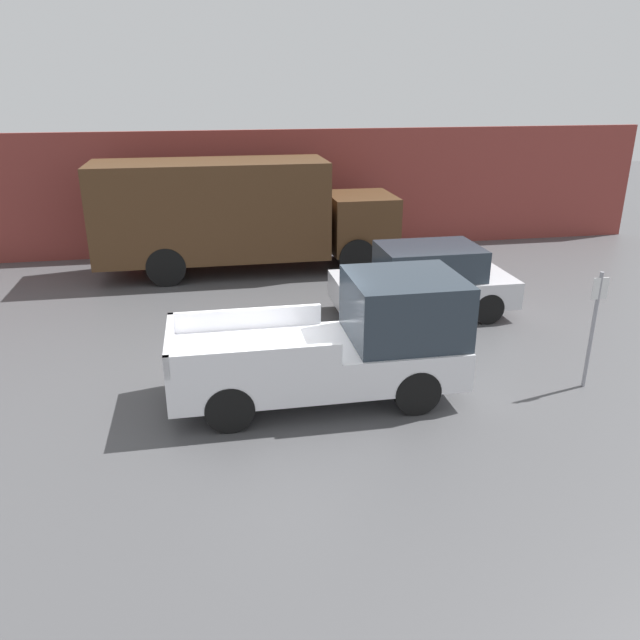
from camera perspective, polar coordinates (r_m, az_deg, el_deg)
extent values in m
plane|color=#4C4C4F|center=(11.96, -3.64, -5.80)|extent=(60.00, 60.00, 0.00)
cube|color=brown|center=(20.90, -7.23, 11.47)|extent=(28.00, 0.15, 3.93)
cube|color=silver|center=(11.15, -0.36, -3.77)|extent=(5.14, 2.00, 0.69)
cube|color=#28333D|center=(11.17, 7.70, 1.17)|extent=(1.95, 1.88, 1.15)
cube|color=silver|center=(11.69, -6.78, 0.14)|extent=(2.83, 0.10, 0.38)
cube|color=silver|center=(9.94, -5.98, -3.72)|extent=(2.83, 0.10, 0.38)
cube|color=silver|center=(10.82, -13.63, -2.11)|extent=(0.10, 2.00, 0.38)
cylinder|color=black|center=(12.40, 6.19, -2.78)|extent=(0.82, 0.26, 0.82)
cylinder|color=black|center=(10.89, 8.81, -6.46)|extent=(0.82, 0.26, 0.82)
cylinder|color=black|center=(11.94, -8.68, -3.89)|extent=(0.82, 0.26, 0.82)
cylinder|color=black|center=(10.36, -8.27, -7.96)|extent=(0.82, 0.26, 0.82)
cube|color=silver|center=(15.40, 9.33, 2.79)|extent=(4.31, 1.95, 0.65)
cube|color=#28333D|center=(15.24, 9.94, 5.31)|extent=(2.37, 1.71, 0.75)
cylinder|color=black|center=(16.73, 12.61, 3.06)|extent=(0.74, 0.22, 0.74)
cylinder|color=black|center=(15.23, 15.10, 1.04)|extent=(0.74, 0.22, 0.74)
cylinder|color=black|center=(15.90, 3.68, 2.59)|extent=(0.74, 0.22, 0.74)
cylinder|color=black|center=(14.31, 5.36, 0.40)|extent=(0.74, 0.22, 0.74)
cube|color=#472D19|center=(19.27, 3.74, 8.92)|extent=(1.92, 2.21, 1.67)
cube|color=#472D19|center=(18.59, -9.89, 9.91)|extent=(6.65, 2.33, 2.75)
cylinder|color=black|center=(20.34, 2.01, 7.27)|extent=(1.09, 0.30, 1.09)
cylinder|color=black|center=(18.41, 3.39, 5.76)|extent=(1.09, 0.30, 1.09)
cylinder|color=black|center=(19.92, -13.63, 6.39)|extent=(1.09, 0.30, 1.09)
cylinder|color=black|center=(17.94, -13.89, 4.76)|extent=(1.09, 0.30, 1.09)
cylinder|color=gray|center=(12.42, 23.63, -0.92)|extent=(0.07, 0.07, 2.24)
cube|color=silver|center=(12.14, 24.24, 2.64)|extent=(0.30, 0.02, 0.40)
cube|color=red|center=(20.97, -16.65, 6.70)|extent=(0.45, 0.40, 1.01)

